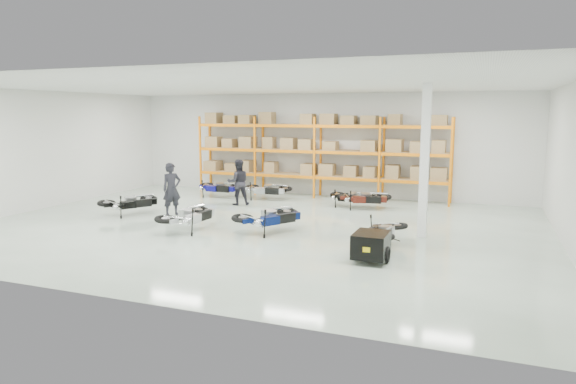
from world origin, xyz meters
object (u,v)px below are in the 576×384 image
at_px(person_back, 238,182).
at_px(moto_silver_left, 189,212).
at_px(moto_back_b, 266,186).
at_px(person_left, 172,189).
at_px(moto_blue_centre, 270,213).
at_px(moto_back_c, 351,194).
at_px(moto_back_a, 219,184).
at_px(moto_touring_right, 383,227).
at_px(moto_black_far_left, 130,199).
at_px(moto_back_d, 364,195).
at_px(trailer, 371,245).

bearing_deg(person_back, moto_silver_left, 64.82).
height_order(moto_back_b, person_left, person_left).
distance_m(moto_blue_centre, moto_back_c, 5.26).
xyz_separation_m(moto_back_a, moto_back_c, (6.01, -0.28, -0.05)).
height_order(moto_touring_right, moto_back_b, moto_back_b).
bearing_deg(moto_back_c, moto_black_far_left, 130.92).
relative_size(moto_silver_left, moto_back_c, 1.18).
height_order(moto_back_b, person_back, person_back).
distance_m(moto_blue_centre, person_left, 4.53).
relative_size(moto_black_far_left, moto_back_c, 1.13).
xyz_separation_m(moto_back_a, moto_back_b, (2.20, 0.18, 0.00)).
xyz_separation_m(moto_silver_left, person_left, (-1.91, 1.93, 0.34)).
distance_m(moto_back_b, moto_back_d, 4.42).
bearing_deg(moto_back_c, moto_back_b, 92.40).
xyz_separation_m(moto_back_a, person_back, (1.66, -1.40, 0.36)).
height_order(moto_silver_left, moto_black_far_left, moto_silver_left).
bearing_deg(moto_back_b, moto_touring_right, -135.87).
height_order(trailer, moto_back_c, moto_back_c).
xyz_separation_m(moto_back_b, person_left, (-1.81, -4.35, 0.39)).
bearing_deg(moto_back_c, moto_touring_right, -147.98).
bearing_deg(moto_silver_left, moto_black_far_left, -17.45).
relative_size(moto_silver_left, moto_black_far_left, 1.05).
relative_size(trailer, person_back, 0.94).
bearing_deg(moto_blue_centre, moto_back_a, -16.04).
bearing_deg(moto_touring_right, person_back, 151.59).
relative_size(moto_black_far_left, trailer, 1.09).
relative_size(moto_touring_right, moto_back_b, 0.96).
height_order(moto_back_d, person_left, person_left).
bearing_deg(trailer, moto_silver_left, 168.23).
relative_size(trailer, person_left, 0.91).
bearing_deg(moto_back_a, moto_blue_centre, -136.99).
xyz_separation_m(moto_blue_centre, moto_back_a, (-4.74, 5.39, -0.05)).
height_order(moto_blue_centre, person_left, person_left).
distance_m(moto_back_c, moto_back_d, 0.60).
relative_size(moto_back_d, person_back, 0.98).
height_order(moto_silver_left, moto_back_c, moto_silver_left).
bearing_deg(person_left, trailer, -78.67).
distance_m(moto_blue_centre, moto_back_d, 5.26).
relative_size(moto_black_far_left, moto_back_d, 1.05).
bearing_deg(moto_black_far_left, person_left, -129.94).
bearing_deg(moto_back_a, moto_black_far_left, 168.62).
xyz_separation_m(moto_touring_right, moto_back_d, (-1.74, 5.32, 0.01)).
xyz_separation_m(moto_touring_right, trailer, (0.00, -1.60, -0.11)).
bearing_deg(moto_blue_centre, moto_touring_right, -153.72).
bearing_deg(person_back, moto_back_a, -73.07).
bearing_deg(person_left, moto_blue_centre, -72.23).
bearing_deg(moto_back_a, moto_back_b, -83.62).
height_order(trailer, person_left, person_left).
relative_size(moto_silver_left, moto_back_b, 1.08).
height_order(moto_black_far_left, moto_back_a, moto_black_far_left).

